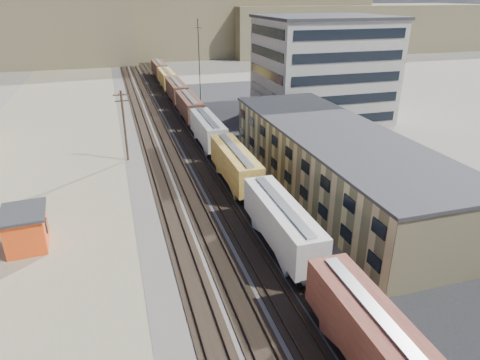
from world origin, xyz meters
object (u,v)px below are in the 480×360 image
object	(u,v)px
freight_train	(198,117)
maintenance_shed	(26,228)
parked_car_blue	(297,118)
utility_pole_north	(124,124)

from	to	relation	value
freight_train	maintenance_shed	xyz separation A→B (m)	(-22.55, -30.69, -0.91)
freight_train	maintenance_shed	world-z (taller)	freight_train
parked_car_blue	utility_pole_north	bearing A→B (deg)	144.13
utility_pole_north	parked_car_blue	size ratio (longest dim) A/B	1.67
utility_pole_north	freight_train	bearing A→B (deg)	39.30
freight_train	utility_pole_north	xyz separation A→B (m)	(-12.30, -10.07, 2.50)
freight_train	parked_car_blue	bearing A→B (deg)	4.26
freight_train	parked_car_blue	size ratio (longest dim) A/B	19.98
utility_pole_north	maintenance_shed	bearing A→B (deg)	-116.44
freight_train	utility_pole_north	distance (m)	16.09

